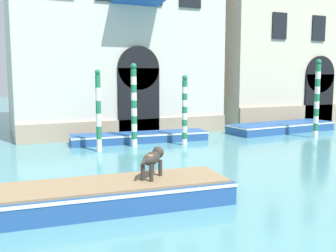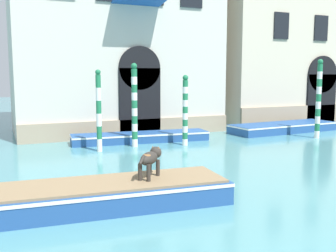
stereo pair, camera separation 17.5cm
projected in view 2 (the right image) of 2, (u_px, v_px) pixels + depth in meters
palazzo_right at (290, 1)px, 27.31m from camera, size 11.73×6.13×16.67m
boat_foreground at (87, 195)px, 9.56m from camera, size 7.22×2.40×0.63m
dog_on_deck at (150, 158)px, 10.06m from camera, size 0.88×0.89×0.77m
boat_moored_near_palazzo at (141, 137)px, 19.16m from camera, size 6.79×2.02×0.45m
boat_moored_far at (283, 127)px, 22.49m from camera, size 6.66×2.35×0.50m
mooring_pole_0 at (99, 111)px, 16.53m from camera, size 0.23×0.23×3.47m
mooring_pole_1 at (185, 110)px, 18.03m from camera, size 0.25×0.25×3.24m
mooring_pole_2 at (134, 105)px, 17.65m from camera, size 0.27×0.27×3.77m
mooring_pole_3 at (319, 99)px, 20.03m from camera, size 0.26×0.26×4.04m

